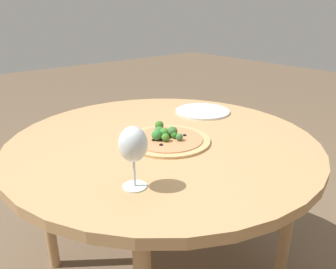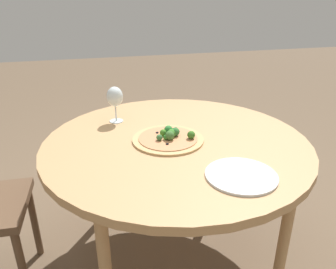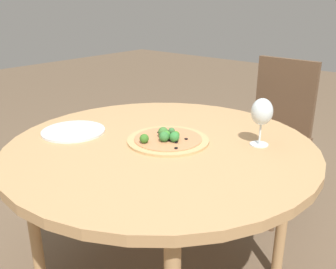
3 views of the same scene
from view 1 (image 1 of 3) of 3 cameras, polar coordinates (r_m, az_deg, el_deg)
dining_table at (r=1.38m, az=-0.89°, el=-2.78°), size 1.26×1.26×0.71m
pizza at (r=1.33m, az=-0.18°, el=-0.63°), size 0.34×0.34×0.06m
wine_glass at (r=0.95m, az=-6.10°, el=-1.92°), size 0.09×0.09×0.19m
plate_near at (r=1.71m, az=6.04°, el=4.06°), size 0.28×0.28×0.01m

